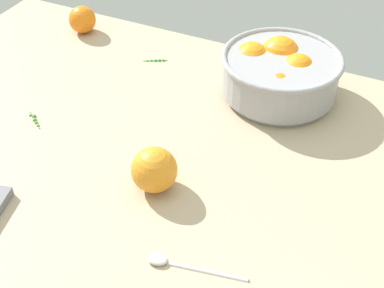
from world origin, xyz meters
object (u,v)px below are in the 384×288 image
object	(u,v)px
spoon	(180,264)
loose_orange_2	(154,170)
loose_orange_4	(82,20)
fruit_bowl	(279,72)

from	to	relation	value
spoon	loose_orange_2	bearing A→B (deg)	130.61
loose_orange_2	spoon	xyz separation A→B (cm)	(11.36, -13.25, -3.56)
loose_orange_4	spoon	world-z (taller)	loose_orange_4
loose_orange_2	spoon	world-z (taller)	loose_orange_2
fruit_bowl	spoon	xyz separation A→B (cm)	(1.16, -48.72, -5.02)
fruit_bowl	loose_orange_2	xyz separation A→B (cm)	(-10.20, -35.47, -1.46)
loose_orange_2	spoon	distance (cm)	17.81
loose_orange_4	spoon	bearing A→B (deg)	-45.21
fruit_bowl	spoon	world-z (taller)	fruit_bowl
spoon	loose_orange_4	bearing A→B (deg)	134.79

